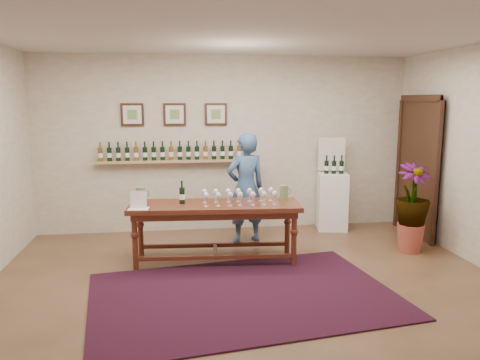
{
  "coord_description": "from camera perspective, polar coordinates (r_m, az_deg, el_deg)",
  "views": [
    {
      "loc": [
        -0.82,
        -4.99,
        2.1
      ],
      "look_at": [
        0.0,
        0.8,
        1.1
      ],
      "focal_mm": 35.0,
      "sensor_mm": 36.0,
      "label": 1
    }
  ],
  "objects": [
    {
      "name": "ground",
      "position": [
        5.48,
        1.2,
        -12.84
      ],
      "size": [
        6.0,
        6.0,
        0.0
      ],
      "primitive_type": "plane",
      "color": "brown",
      "rests_on": "ground"
    },
    {
      "name": "room_shell",
      "position": [
        7.52,
        14.99,
        1.88
      ],
      "size": [
        6.0,
        6.0,
        6.0
      ],
      "color": "beige",
      "rests_on": "ground"
    },
    {
      "name": "rug",
      "position": [
        5.23,
        0.43,
        -13.86
      ],
      "size": [
        3.51,
        2.58,
        0.02
      ],
      "primitive_type": "cube",
      "rotation": [
        0.0,
        0.0,
        0.14
      ],
      "color": "#410B0F",
      "rests_on": "ground"
    },
    {
      "name": "tasting_table",
      "position": [
        6.09,
        -3.08,
        -3.96
      ],
      "size": [
        2.24,
        0.85,
        0.78
      ],
      "rotation": [
        0.0,
        0.0,
        -0.07
      ],
      "color": "#4D1F13",
      "rests_on": "ground"
    },
    {
      "name": "table_glasses",
      "position": [
        6.04,
        -0.04,
        -2.02
      ],
      "size": [
        1.36,
        0.33,
        0.19
      ],
      "primitive_type": null,
      "rotation": [
        0.0,
        0.0,
        -0.01
      ],
      "color": "silver",
      "rests_on": "tasting_table"
    },
    {
      "name": "table_bottles",
      "position": [
        6.12,
        -7.09,
        -1.45
      ],
      "size": [
        0.27,
        0.16,
        0.29
      ],
      "primitive_type": null,
      "rotation": [
        0.0,
        0.0,
        0.02
      ],
      "color": "black",
      "rests_on": "tasting_table"
    },
    {
      "name": "pitcher_left",
      "position": [
        6.19,
        -11.98,
        -1.83
      ],
      "size": [
        0.15,
        0.15,
        0.21
      ],
      "primitive_type": null,
      "rotation": [
        0.0,
        0.0,
        -0.08
      ],
      "color": "#6C7D4D",
      "rests_on": "tasting_table"
    },
    {
      "name": "pitcher_right",
      "position": [
        6.27,
        5.34,
        -1.56
      ],
      "size": [
        0.15,
        0.15,
        0.2
      ],
      "primitive_type": null,
      "rotation": [
        0.0,
        0.0,
        -0.15
      ],
      "color": "#6C7D4D",
      "rests_on": "tasting_table"
    },
    {
      "name": "menu_card",
      "position": [
        5.89,
        -12.27,
        -2.38
      ],
      "size": [
        0.26,
        0.2,
        0.22
      ],
      "primitive_type": "cube",
      "rotation": [
        0.0,
        0.0,
        -0.1
      ],
      "color": "silver",
      "rests_on": "tasting_table"
    },
    {
      "name": "display_pedestal",
      "position": [
        7.82,
        11.16,
        -2.56
      ],
      "size": [
        0.55,
        0.55,
        0.93
      ],
      "primitive_type": "cube",
      "rotation": [
        0.0,
        0.0,
        -0.19
      ],
      "color": "white",
      "rests_on": "ground"
    },
    {
      "name": "pedestal_bottles",
      "position": [
        7.68,
        11.39,
        1.79
      ],
      "size": [
        0.29,
        0.13,
        0.28
      ],
      "primitive_type": null,
      "rotation": [
        0.0,
        0.0,
        -0.19
      ],
      "color": "black",
      "rests_on": "display_pedestal"
    },
    {
      "name": "info_sign",
      "position": [
        7.82,
        11.1,
        3.11
      ],
      "size": [
        0.43,
        0.11,
        0.6
      ],
      "primitive_type": "cube",
      "rotation": [
        0.0,
        0.0,
        -0.19
      ],
      "color": "silver",
      "rests_on": "display_pedestal"
    },
    {
      "name": "potted_plant",
      "position": [
        6.91,
        20.23,
        -3.2
      ],
      "size": [
        0.63,
        0.63,
        1.08
      ],
      "rotation": [
        0.0,
        0.0,
        0.12
      ],
      "color": "#A24536",
      "rests_on": "ground"
    },
    {
      "name": "person",
      "position": [
        6.91,
        0.69,
        -0.99
      ],
      "size": [
        0.67,
        0.52,
        1.63
      ],
      "primitive_type": "imported",
      "rotation": [
        0.0,
        0.0,
        3.39
      ],
      "color": "#365380",
      "rests_on": "ground"
    }
  ]
}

